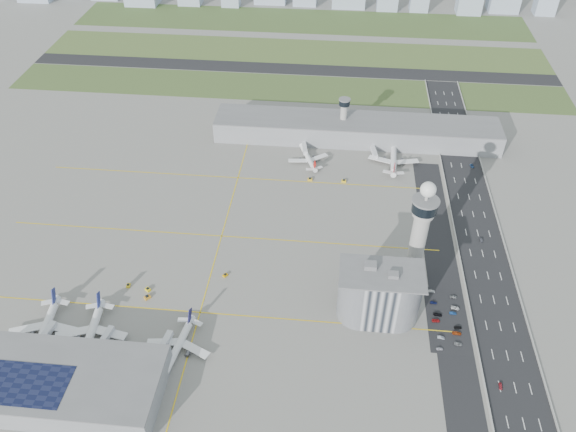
# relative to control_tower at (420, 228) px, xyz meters

# --- Properties ---
(ground) EXTENTS (1000.00, 1000.00, 0.00)m
(ground) POSITION_rel_control_tower_xyz_m (-72.00, -8.00, -35.04)
(ground) COLOR gray
(grass_strip_0) EXTENTS (480.00, 50.00, 0.08)m
(grass_strip_0) POSITION_rel_control_tower_xyz_m (-92.00, 217.00, -35.00)
(grass_strip_0) COLOR #3F5628
(grass_strip_0) RESTS_ON ground
(grass_strip_1) EXTENTS (480.00, 60.00, 0.08)m
(grass_strip_1) POSITION_rel_control_tower_xyz_m (-92.00, 292.00, -35.00)
(grass_strip_1) COLOR #4C622E
(grass_strip_1) RESTS_ON ground
(grass_strip_2) EXTENTS (480.00, 70.00, 0.08)m
(grass_strip_2) POSITION_rel_control_tower_xyz_m (-92.00, 372.00, -35.00)
(grass_strip_2) COLOR #3C5729
(grass_strip_2) RESTS_ON ground
(runway) EXTENTS (480.00, 22.00, 0.10)m
(runway) POSITION_rel_control_tower_xyz_m (-92.00, 254.00, -34.98)
(runway) COLOR black
(runway) RESTS_ON ground
(highway) EXTENTS (28.00, 500.00, 0.10)m
(highway) POSITION_rel_control_tower_xyz_m (43.00, -8.00, -34.99)
(highway) COLOR black
(highway) RESTS_ON ground
(barrier_left) EXTENTS (0.60, 500.00, 1.20)m
(barrier_left) POSITION_rel_control_tower_xyz_m (29.00, -8.00, -34.44)
(barrier_left) COLOR #9E9E99
(barrier_left) RESTS_ON ground
(barrier_right) EXTENTS (0.60, 500.00, 1.20)m
(barrier_right) POSITION_rel_control_tower_xyz_m (57.00, -8.00, -34.44)
(barrier_right) COLOR #9E9E99
(barrier_right) RESTS_ON ground
(landside_road) EXTENTS (18.00, 260.00, 0.08)m
(landside_road) POSITION_rel_control_tower_xyz_m (18.00, -18.00, -35.00)
(landside_road) COLOR black
(landside_road) RESTS_ON ground
(parking_lot) EXTENTS (20.00, 44.00, 0.10)m
(parking_lot) POSITION_rel_control_tower_xyz_m (16.00, -30.00, -34.99)
(parking_lot) COLOR black
(parking_lot) RESTS_ON ground
(taxiway_line_h_0) EXTENTS (260.00, 0.60, 0.01)m
(taxiway_line_h_0) POSITION_rel_control_tower_xyz_m (-112.00, -38.00, -35.04)
(taxiway_line_h_0) COLOR yellow
(taxiway_line_h_0) RESTS_ON ground
(taxiway_line_h_1) EXTENTS (260.00, 0.60, 0.01)m
(taxiway_line_h_1) POSITION_rel_control_tower_xyz_m (-112.00, 22.00, -35.04)
(taxiway_line_h_1) COLOR yellow
(taxiway_line_h_1) RESTS_ON ground
(taxiway_line_h_2) EXTENTS (260.00, 0.60, 0.01)m
(taxiway_line_h_2) POSITION_rel_control_tower_xyz_m (-112.00, 82.00, -35.04)
(taxiway_line_h_2) COLOR yellow
(taxiway_line_h_2) RESTS_ON ground
(taxiway_line_v) EXTENTS (0.60, 260.00, 0.01)m
(taxiway_line_v) POSITION_rel_control_tower_xyz_m (-112.00, 22.00, -35.04)
(taxiway_line_v) COLOR yellow
(taxiway_line_v) RESTS_ON ground
(control_tower) EXTENTS (14.00, 14.00, 64.50)m
(control_tower) POSITION_rel_control_tower_xyz_m (0.00, 0.00, 0.00)
(control_tower) COLOR #ADAAA5
(control_tower) RESTS_ON ground
(secondary_tower) EXTENTS (8.60, 8.60, 31.90)m
(secondary_tower) POSITION_rel_control_tower_xyz_m (-42.00, 142.00, -16.24)
(secondary_tower) COLOR #ADAAA5
(secondary_tower) RESTS_ON ground
(admin_building) EXTENTS (42.00, 24.00, 33.50)m
(admin_building) POSITION_rel_control_tower_xyz_m (-20.01, -30.00, -19.74)
(admin_building) COLOR #B2B2B7
(admin_building) RESTS_ON ground
(terminal_pier) EXTENTS (210.00, 32.00, 15.80)m
(terminal_pier) POSITION_rel_control_tower_xyz_m (-32.00, 140.00, -27.14)
(terminal_pier) COLOR gray
(terminal_pier) RESTS_ON ground
(near_terminal) EXTENTS (84.00, 42.00, 13.00)m
(near_terminal) POSITION_rel_control_tower_xyz_m (-160.07, -90.02, -28.62)
(near_terminal) COLOR gray
(near_terminal) RESTS_ON ground
(airplane_near_a) EXTENTS (40.88, 46.68, 12.10)m
(airplane_near_a) POSITION_rel_control_tower_xyz_m (-186.15, -60.03, -28.99)
(airplane_near_a) COLOR white
(airplane_near_a) RESTS_ON ground
(airplane_near_b) EXTENTS (40.30, 46.13, 12.04)m
(airplane_near_b) POSITION_rel_control_tower_xyz_m (-162.13, -60.21, -29.02)
(airplane_near_b) COLOR white
(airplane_near_b) RESTS_ON ground
(airplane_near_c) EXTENTS (38.64, 43.48, 10.86)m
(airplane_near_c) POSITION_rel_control_tower_xyz_m (-117.29, -63.31, -29.61)
(airplane_near_c) COLOR white
(airplane_near_c) RESTS_ON ground
(airplane_far_a) EXTENTS (40.31, 43.29, 9.77)m
(airplane_far_a) POSITION_rel_control_tower_xyz_m (-65.66, 107.69, -30.15)
(airplane_far_a) COLOR white
(airplane_far_a) RESTS_ON ground
(airplane_far_b) EXTENTS (37.86, 43.85, 11.78)m
(airplane_far_b) POSITION_rel_control_tower_xyz_m (-5.03, 111.33, -29.15)
(airplane_far_b) COLOR white
(airplane_far_b) RESTS_ON ground
(jet_bridge_near_0) EXTENTS (5.39, 14.31, 5.70)m
(jet_bridge_near_0) POSITION_rel_control_tower_xyz_m (-185.00, -69.00, -32.19)
(jet_bridge_near_0) COLOR silver
(jet_bridge_near_0) RESTS_ON ground
(jet_bridge_near_1) EXTENTS (5.39, 14.31, 5.70)m
(jet_bridge_near_1) POSITION_rel_control_tower_xyz_m (-155.00, -69.00, -32.19)
(jet_bridge_near_1) COLOR silver
(jet_bridge_near_1) RESTS_ON ground
(jet_bridge_near_2) EXTENTS (5.39, 14.31, 5.70)m
(jet_bridge_near_2) POSITION_rel_control_tower_xyz_m (-125.00, -69.00, -32.19)
(jet_bridge_near_2) COLOR silver
(jet_bridge_near_2) RESTS_ON ground
(jet_bridge_far_0) EXTENTS (5.39, 14.31, 5.70)m
(jet_bridge_far_0) POSITION_rel_control_tower_xyz_m (-70.00, 124.00, -32.19)
(jet_bridge_far_0) COLOR silver
(jet_bridge_far_0) RESTS_ON ground
(jet_bridge_far_1) EXTENTS (5.39, 14.31, 5.70)m
(jet_bridge_far_1) POSITION_rel_control_tower_xyz_m (-20.00, 124.00, -32.19)
(jet_bridge_far_1) COLOR silver
(jet_bridge_far_1) RESTS_ON ground
(tug_0) EXTENTS (2.19, 2.97, 1.62)m
(tug_0) POSITION_rel_control_tower_xyz_m (-155.16, -23.64, -34.23)
(tug_0) COLOR yellow
(tug_0) RESTS_ON ground
(tug_1) EXTENTS (3.97, 3.99, 1.94)m
(tug_1) POSITION_rel_control_tower_xyz_m (-142.26, -31.10, -34.07)
(tug_1) COLOR orange
(tug_1) RESTS_ON ground
(tug_2) EXTENTS (3.62, 3.43, 1.73)m
(tug_2) POSITION_rel_control_tower_xyz_m (-143.62, -25.49, -34.17)
(tug_2) COLOR yellow
(tug_2) RESTS_ON ground
(tug_3) EXTENTS (3.14, 3.32, 1.59)m
(tug_3) POSITION_rel_control_tower_xyz_m (-103.60, -10.72, -34.25)
(tug_3) COLOR #D69403
(tug_3) RESTS_ON ground
(tug_4) EXTENTS (3.32, 2.40, 1.85)m
(tug_4) POSITION_rel_control_tower_xyz_m (-62.57, 84.08, -34.12)
(tug_4) COLOR gold
(tug_4) RESTS_ON ground
(tug_5) EXTENTS (3.16, 2.22, 1.81)m
(tug_5) POSITION_rel_control_tower_xyz_m (-39.53, 84.42, -34.14)
(tug_5) COLOR yellow
(tug_5) RESTS_ON ground
(car_lot_0) EXTENTS (3.37, 1.65, 1.11)m
(car_lot_0) POSITION_rel_control_tower_xyz_m (10.46, -49.61, -34.49)
(car_lot_0) COLOR silver
(car_lot_0) RESTS_ON ground
(car_lot_1) EXTENTS (3.70, 1.75, 1.17)m
(car_lot_1) POSITION_rel_control_tower_xyz_m (11.90, -42.61, -34.45)
(car_lot_1) COLOR #949EAC
(car_lot_1) RESTS_ON ground
(car_lot_2) EXTENTS (4.22, 2.21, 1.13)m
(car_lot_2) POSITION_rel_control_tower_xyz_m (10.48, -31.87, -34.47)
(car_lot_2) COLOR #AA171A
(car_lot_2) RESTS_ON ground
(car_lot_3) EXTENTS (4.66, 2.24, 1.31)m
(car_lot_3) POSITION_rel_control_tower_xyz_m (11.79, -27.75, -34.39)
(car_lot_3) COLOR black
(car_lot_3) RESTS_ON ground
(car_lot_4) EXTENTS (3.63, 1.46, 1.23)m
(car_lot_4) POSITION_rel_control_tower_xyz_m (10.38, -19.65, -34.42)
(car_lot_4) COLOR #101847
(car_lot_4) RESTS_ON ground
(car_lot_5) EXTENTS (3.56, 1.39, 1.16)m
(car_lot_5) POSITION_rel_control_tower_xyz_m (10.16, -11.51, -34.46)
(car_lot_5) COLOR silver
(car_lot_5) RESTS_ON ground
(car_lot_6) EXTENTS (4.20, 2.44, 1.10)m
(car_lot_6) POSITION_rel_control_tower_xyz_m (19.94, -45.74, -34.49)
(car_lot_6) COLOR gray
(car_lot_6) RESTS_ON ground
(car_lot_7) EXTENTS (4.56, 1.97, 1.31)m
(car_lot_7) POSITION_rel_control_tower_xyz_m (20.15, -39.10, -34.39)
(car_lot_7) COLOR #A33B11
(car_lot_7) RESTS_ON ground
(car_lot_8) EXTENTS (3.89, 1.88, 1.28)m
(car_lot_8) POSITION_rel_control_tower_xyz_m (21.21, -35.34, -34.40)
(car_lot_8) COLOR black
(car_lot_8) RESTS_ON ground
(car_lot_9) EXTENTS (3.62, 1.36, 1.18)m
(car_lot_9) POSITION_rel_control_tower_xyz_m (19.86, -26.01, -34.45)
(car_lot_9) COLOR navy
(car_lot_9) RESTS_ON ground
(car_lot_10) EXTENTS (4.71, 2.77, 1.23)m
(car_lot_10) POSITION_rel_control_tower_xyz_m (21.49, -22.25, -34.43)
(car_lot_10) COLOR silver
(car_lot_10) RESTS_ON ground
(car_lot_11) EXTENTS (4.12, 2.18, 1.14)m
(car_lot_11) POSITION_rel_control_tower_xyz_m (21.61, -14.52, -34.47)
(car_lot_11) COLOR gray
(car_lot_11) RESTS_ON ground
(car_hw_0) EXTENTS (1.76, 3.82, 1.27)m
(car_hw_0) POSITION_rel_control_tower_xyz_m (36.29, -68.13, -34.41)
(car_hw_0) COLOR maroon
(car_hw_0) RESTS_ON ground
(car_hw_1) EXTENTS (1.60, 3.96, 1.28)m
(car_hw_1) POSITION_rel_control_tower_xyz_m (43.83, 33.22, -34.40)
(car_hw_1) COLOR #27282E
(car_hw_1) RESTS_ON ground
(car_hw_2) EXTENTS (2.62, 4.72, 1.25)m
(car_hw_2) POSITION_rel_control_tower_xyz_m (50.14, 111.36, -34.42)
(car_hw_2) COLOR navy
(car_hw_2) RESTS_ON ground
(car_hw_4) EXTENTS (1.70, 3.65, 1.21)m
(car_hw_4) POSITION_rel_control_tower_xyz_m (35.67, 170.75, -34.43)
(car_hw_4) COLOR gray
(car_hw_4) RESTS_ON ground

